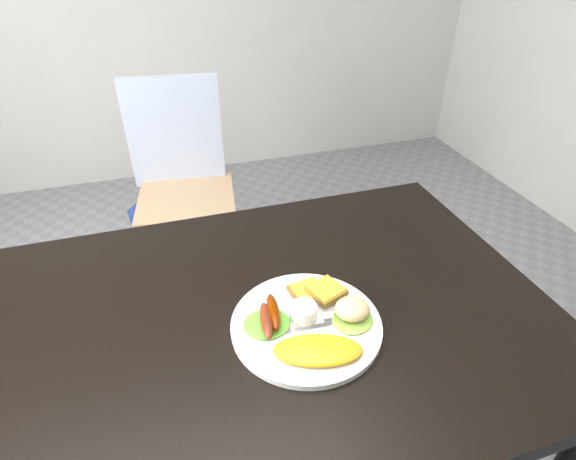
% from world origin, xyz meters
% --- Properties ---
extents(dining_table, '(1.20, 0.80, 0.04)m').
position_xyz_m(dining_table, '(0.00, 0.00, 0.73)').
color(dining_table, black).
rests_on(dining_table, ground).
extents(dining_chair, '(0.44, 0.44, 0.05)m').
position_xyz_m(dining_chair, '(-0.06, 1.02, 0.45)').
color(dining_chair, tan).
rests_on(dining_chair, ground).
extents(person, '(0.59, 0.41, 1.56)m').
position_xyz_m(person, '(-0.22, 0.55, 0.78)').
color(person, navy).
rests_on(person, ground).
extents(plate, '(0.29, 0.29, 0.01)m').
position_xyz_m(plate, '(0.08, -0.06, 0.76)').
color(plate, white).
rests_on(plate, dining_table).
extents(lettuce_left, '(0.10, 0.09, 0.01)m').
position_xyz_m(lettuce_left, '(0.00, -0.05, 0.77)').
color(lettuce_left, '#599F29').
rests_on(lettuce_left, plate).
extents(lettuce_right, '(0.11, 0.10, 0.01)m').
position_xyz_m(lettuce_right, '(0.17, -0.09, 0.77)').
color(lettuce_right, '#63A330').
rests_on(lettuce_right, plate).
extents(omelette, '(0.18, 0.12, 0.02)m').
position_xyz_m(omelette, '(0.07, -0.14, 0.77)').
color(omelette, orange).
rests_on(omelette, plate).
extents(sausage_a, '(0.04, 0.10, 0.02)m').
position_xyz_m(sausage_a, '(0.00, -0.05, 0.78)').
color(sausage_a, brown).
rests_on(sausage_a, lettuce_left).
extents(sausage_b, '(0.04, 0.10, 0.02)m').
position_xyz_m(sausage_b, '(0.02, -0.04, 0.78)').
color(sausage_b, '#6A1D02').
rests_on(sausage_b, lettuce_left).
extents(ramekin, '(0.06, 0.06, 0.03)m').
position_xyz_m(ramekin, '(0.08, -0.05, 0.78)').
color(ramekin, white).
rests_on(ramekin, plate).
extents(toast_a, '(0.08, 0.08, 0.01)m').
position_xyz_m(toast_a, '(0.11, 0.01, 0.77)').
color(toast_a, brown).
rests_on(toast_a, plate).
extents(toast_b, '(0.08, 0.08, 0.01)m').
position_xyz_m(toast_b, '(0.14, -0.01, 0.78)').
color(toast_b, olive).
rests_on(toast_b, toast_a).
extents(potato_salad, '(0.07, 0.07, 0.04)m').
position_xyz_m(potato_salad, '(0.17, -0.08, 0.79)').
color(potato_salad, beige).
rests_on(potato_salad, lettuce_right).
extents(fork, '(0.14, 0.02, 0.00)m').
position_xyz_m(fork, '(0.04, -0.08, 0.76)').
color(fork, '#ADAFB7').
rests_on(fork, plate).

